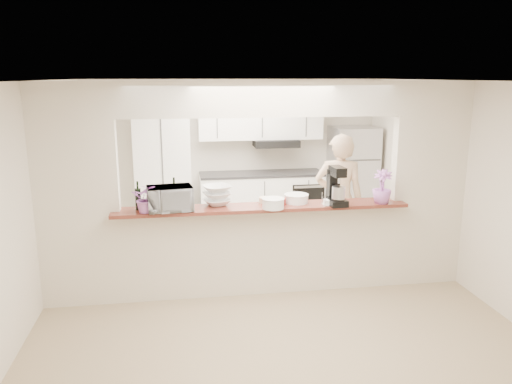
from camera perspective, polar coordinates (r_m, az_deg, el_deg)
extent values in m
plane|color=tan|center=(6.17, 0.63, -11.29)|extent=(6.00, 6.00, 0.00)
cube|color=silver|center=(7.59, -1.31, -6.47)|extent=(5.00, 2.90, 0.01)
cube|color=silver|center=(5.80, -19.75, -0.61)|extent=(0.90, 0.15, 2.50)
cube|color=silver|center=(6.42, 19.01, 0.72)|extent=(0.90, 0.15, 2.50)
cube|color=silver|center=(5.62, 0.69, 10.58)|extent=(3.20, 0.15, 0.40)
cube|color=silver|center=(5.97, 0.64, -6.70)|extent=(3.20, 0.15, 1.05)
cube|color=brown|center=(5.76, 0.73, -1.76)|extent=(3.40, 0.38, 0.04)
cube|color=white|center=(8.38, -10.56, 2.59)|extent=(0.90, 0.60, 2.10)
cube|color=white|center=(8.61, 0.64, -0.99)|extent=(2.10, 0.60, 0.90)
cube|color=#2C2B2E|center=(8.51, 0.65, 2.08)|extent=(2.10, 0.62, 0.04)
cube|color=white|center=(8.50, 0.53, 8.57)|extent=(2.10, 0.35, 0.75)
cube|color=black|center=(8.49, 2.31, 5.60)|extent=(0.75, 0.45, 0.12)
cube|color=black|center=(8.47, 6.00, -0.96)|extent=(0.55, 0.02, 0.55)
cube|color=silver|center=(8.88, 10.95, 1.85)|extent=(0.75, 0.70, 1.70)
imported|color=#CF6DC4|center=(5.56, -12.42, -0.70)|extent=(0.33, 0.29, 0.32)
cylinder|color=black|center=(5.72, -13.32, -0.79)|extent=(0.06, 0.06, 0.24)
cylinder|color=black|center=(5.68, -13.40, 0.79)|extent=(0.02, 0.02, 0.08)
cylinder|color=black|center=(5.75, -9.31, -0.46)|extent=(0.07, 0.07, 0.25)
cylinder|color=black|center=(5.71, -9.37, 1.22)|extent=(0.02, 0.02, 0.09)
imported|color=#B2B3B8|center=(5.60, -9.82, -0.74)|extent=(0.53, 0.39, 0.27)
imported|color=silver|center=(5.76, -4.49, -0.41)|extent=(0.39, 0.39, 0.23)
cylinder|color=white|center=(5.63, 1.98, -1.34)|extent=(0.25, 0.25, 0.11)
cylinder|color=white|center=(5.61, 1.98, -0.76)|extent=(0.26, 0.26, 0.01)
cylinder|color=white|center=(5.90, 4.63, -0.77)|extent=(0.28, 0.28, 0.09)
cylinder|color=white|center=(5.89, 4.64, -0.30)|extent=(0.29, 0.29, 0.01)
cylinder|color=maroon|center=(5.80, 2.65, -1.08)|extent=(0.16, 0.16, 0.07)
cylinder|color=beige|center=(5.88, 1.01, -0.92)|extent=(0.14, 0.14, 0.07)
cube|color=silver|center=(5.84, 8.66, -1.42)|extent=(0.22, 0.13, 0.01)
cube|color=white|center=(5.84, 8.67, -1.09)|extent=(0.09, 0.09, 0.06)
cube|color=black|center=(5.85, 9.14, -1.11)|extent=(0.21, 0.31, 0.08)
cube|color=black|center=(5.90, 8.83, 1.02)|extent=(0.14, 0.12, 0.32)
cube|color=black|center=(5.76, 9.31, 2.35)|extent=(0.15, 0.27, 0.11)
cylinder|color=#B7B7BC|center=(5.76, 9.42, -0.07)|extent=(0.15, 0.15, 0.14)
imported|color=#CA70D1|center=(6.01, 14.22, 0.60)|extent=(0.29, 0.29, 0.40)
imported|color=#CFAA86|center=(6.89, 9.44, -0.92)|extent=(0.74, 0.57, 1.80)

